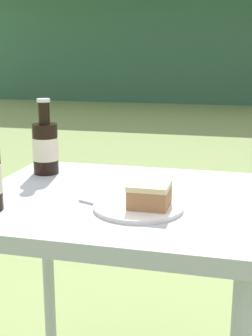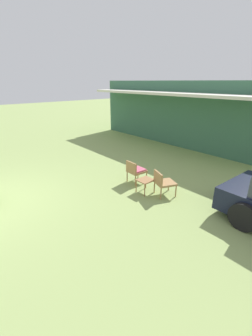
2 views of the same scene
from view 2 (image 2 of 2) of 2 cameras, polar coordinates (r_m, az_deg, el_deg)
cabin_building at (r=13.25m, az=16.91°, el=13.63°), size 10.55×4.83×3.17m
wicker_chair_cushioned at (r=7.33m, az=2.46°, el=-0.51°), size 0.52×0.56×0.75m
wicker_chair_plain at (r=6.58m, az=9.40°, el=-3.44°), size 0.66×0.68×0.75m
garden_side_table at (r=6.72m, az=4.95°, el=-3.37°), size 0.41×0.46×0.41m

